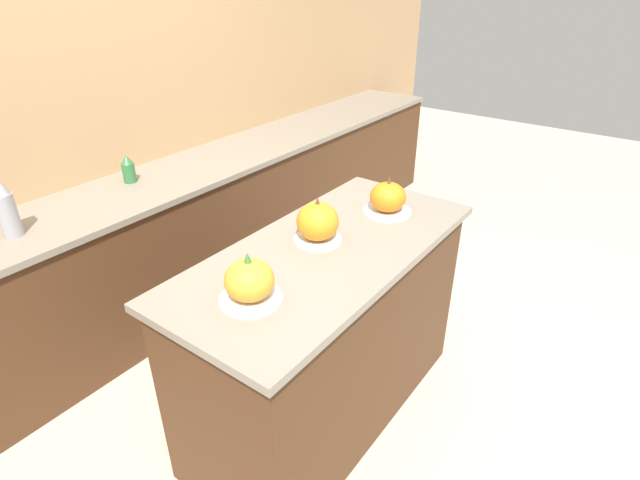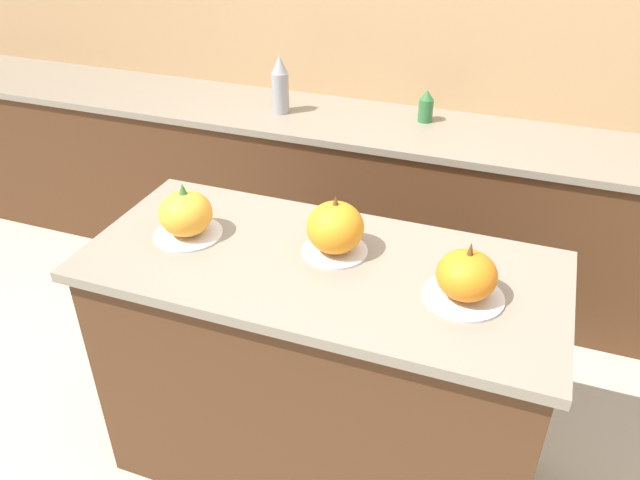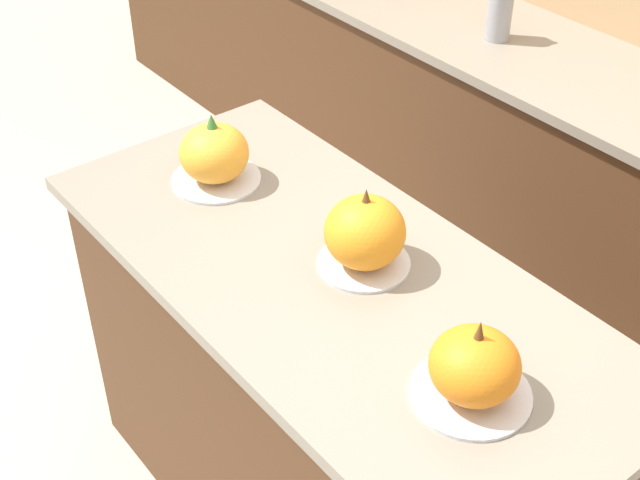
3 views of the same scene
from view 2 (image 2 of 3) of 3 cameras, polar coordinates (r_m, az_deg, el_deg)
ground_plane at (r=2.59m, az=0.01°, el=-19.41°), size 12.00×12.00×0.00m
wall_back at (r=3.31m, az=10.49°, el=18.03°), size 8.00×0.06×2.50m
kitchen_island at (r=2.24m, az=0.01°, el=-11.92°), size 1.51×0.68×0.94m
back_counter at (r=3.30m, az=8.00°, el=3.03°), size 6.00×0.60×0.88m
pumpkin_cake_left at (r=2.09m, az=-12.11°, el=2.29°), size 0.23×0.23×0.19m
pumpkin_cake_center at (r=1.95m, az=1.40°, el=1.02°), size 0.21×0.21×0.20m
pumpkin_cake_right at (r=1.80m, az=13.24°, el=-3.33°), size 0.23×0.23×0.19m
bottle_tall at (r=3.23m, az=-3.66°, el=13.91°), size 0.09×0.09×0.29m
bottle_short at (r=3.17m, az=9.67°, el=11.96°), size 0.07×0.07×0.16m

